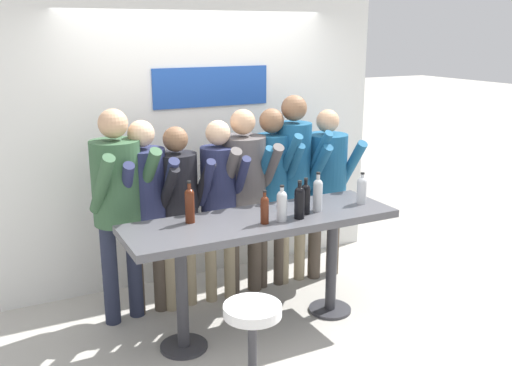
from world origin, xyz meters
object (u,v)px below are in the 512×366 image
person_center_right (244,183)px  wine_bottle_3 (299,201)px  bar_stool (253,336)px  person_center_left (178,199)px  tasting_table (262,235)px  wine_bottle_0 (362,189)px  wine_bottle_5 (282,204)px  wine_bottle_6 (318,193)px  person_center (219,191)px  person_rightmost (327,176)px  wine_bottle_2 (306,197)px  wine_bottle_4 (190,204)px  person_right (272,177)px  person_far_right (294,168)px  person_far_left (118,194)px  person_left (145,198)px  wine_bottle_1 (265,208)px

person_center_right → wine_bottle_3: (0.08, -0.81, 0.05)m
bar_stool → person_center_left: person_center_left is taller
tasting_table → wine_bottle_0: size_ratio=8.11×
tasting_table → wine_bottle_5: wine_bottle_5 is taller
person_center_right → wine_bottle_6: (0.31, -0.71, 0.05)m
person_center → person_rightmost: person_rightmost is taller
wine_bottle_2 → wine_bottle_4: 0.90m
person_right → person_rightmost: 0.57m
tasting_table → wine_bottle_3: (0.24, -0.15, 0.28)m
person_far_right → wine_bottle_6: 0.75m
wine_bottle_4 → person_center_right: bearing=37.0°
person_right → wine_bottle_2: 0.74m
person_right → wine_bottle_3: bearing=-98.3°
wine_bottle_0 → wine_bottle_2: wine_bottle_2 is taller
person_right → wine_bottle_0: person_right is taller
tasting_table → person_far_left: bearing=145.7°
bar_stool → person_right: 1.78m
wine_bottle_4 → wine_bottle_6: wine_bottle_4 is taller
wine_bottle_2 → person_far_right: bearing=66.3°
person_center_left → wine_bottle_0: size_ratio=6.01×
person_center_left → person_center_right: person_center_right is taller
wine_bottle_0 → wine_bottle_6: wine_bottle_6 is taller
person_center_left → person_right: bearing=-6.6°
person_center_left → person_right: (0.89, 0.03, 0.07)m
tasting_table → wine_bottle_3: wine_bottle_3 is taller
person_center_left → person_right: size_ratio=0.95×
person_center_right → person_rightmost: (0.85, -0.02, -0.03)m
person_far_left → person_left: person_far_left is taller
person_center → person_right: (0.53, 0.05, 0.04)m
person_left → wine_bottle_1: person_left is taller
person_left → person_center_right: size_ratio=0.98×
person_left → wine_bottle_5: bearing=-42.2°
bar_stool → person_left: (-0.28, 1.40, 0.59)m
person_center_right → wine_bottle_4: person_center_right is taller
person_center → wine_bottle_3: size_ratio=5.38×
person_center_left → tasting_table: bearing=-63.4°
tasting_table → wine_bottle_2: size_ratio=7.44×
wine_bottle_5 → wine_bottle_6: (0.37, 0.08, 0.01)m
person_center → wine_bottle_1: (0.04, -0.75, 0.05)m
person_far_right → person_center_right: bearing=179.5°
person_right → person_rightmost: bearing=2.5°
bar_stool → wine_bottle_3: bearing=40.5°
person_far_right → person_center: bearing=-177.9°
wine_bottle_0 → person_far_left: bearing=159.7°
wine_bottle_0 → wine_bottle_5: size_ratio=0.95×
tasting_table → wine_bottle_5: 0.32m
person_rightmost → wine_bottle_0: bearing=-98.3°
wine_bottle_3 → wine_bottle_4: bearing=159.9°
person_center_left → person_rightmost: size_ratio=0.97×
person_left → wine_bottle_2: bearing=-32.2°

